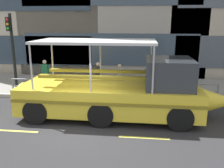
# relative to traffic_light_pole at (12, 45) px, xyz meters

# --- Properties ---
(ground_plane) EXTENTS (120.00, 120.00, 0.00)m
(ground_plane) POSITION_rel_traffic_light_pole_xyz_m (4.77, -3.87, -2.73)
(ground_plane) COLOR #2B2B2D
(sidewalk) EXTENTS (32.00, 4.80, 0.18)m
(sidewalk) POSITION_rel_traffic_light_pole_xyz_m (4.77, 1.73, -2.64)
(sidewalk) COLOR gray
(sidewalk) RESTS_ON ground_plane
(curb_edge) EXTENTS (32.00, 0.18, 0.18)m
(curb_edge) POSITION_rel_traffic_light_pole_xyz_m (4.77, -0.76, -2.64)
(curb_edge) COLOR #B2ADA3
(curb_edge) RESTS_ON ground_plane
(lane_centreline) EXTENTS (25.80, 0.12, 0.01)m
(lane_centreline) POSITION_rel_traffic_light_pole_xyz_m (4.77, -4.73, -2.73)
(lane_centreline) COLOR #DBD64C
(lane_centreline) RESTS_ON ground_plane
(curb_guardrail) EXTENTS (10.89, 0.09, 0.80)m
(curb_guardrail) POSITION_rel_traffic_light_pole_xyz_m (5.45, -0.42, -2.00)
(curb_guardrail) COLOR gray
(curb_guardrail) RESTS_ON sidewalk
(traffic_light_pole) EXTENTS (0.24, 0.46, 4.21)m
(traffic_light_pole) POSITION_rel_traffic_light_pole_xyz_m (0.00, 0.00, 0.00)
(traffic_light_pole) COLOR black
(traffic_light_pole) RESTS_ON sidewalk
(duck_tour_boat) EXTENTS (9.31, 2.70, 3.24)m
(duck_tour_boat) POSITION_rel_traffic_light_pole_xyz_m (6.24, -2.78, -1.65)
(duck_tour_boat) COLOR yellow
(duck_tour_boat) RESTS_ON ground_plane
(pedestrian_near_bow) EXTENTS (0.45, 0.21, 1.55)m
(pedestrian_near_bow) POSITION_rel_traffic_light_pole_xyz_m (9.67, 0.95, -1.61)
(pedestrian_near_bow) COLOR #1E2338
(pedestrian_near_bow) RESTS_ON sidewalk
(pedestrian_mid_left) EXTENTS (0.30, 0.36, 1.52)m
(pedestrian_mid_left) POSITION_rel_traffic_light_pole_xyz_m (5.84, 0.55, -1.63)
(pedestrian_mid_left) COLOR #47423D
(pedestrian_mid_left) RESTS_ON sidewalk
(pedestrian_mid_right) EXTENTS (0.30, 0.43, 1.64)m
(pedestrian_mid_right) POSITION_rel_traffic_light_pole_xyz_m (4.67, 0.32, -1.56)
(pedestrian_mid_right) COLOR #47423D
(pedestrian_mid_right) RESTS_ON sidewalk
(pedestrian_near_stern) EXTENTS (0.47, 0.24, 1.66)m
(pedestrian_near_stern) POSITION_rel_traffic_light_pole_xyz_m (1.51, 0.66, -1.54)
(pedestrian_near_stern) COLOR #1E2338
(pedestrian_near_stern) RESTS_ON sidewalk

